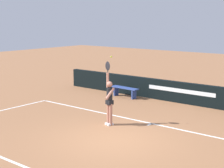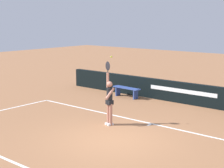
# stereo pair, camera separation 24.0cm
# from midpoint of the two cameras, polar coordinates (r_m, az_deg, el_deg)

# --- Properties ---
(ground_plane) EXTENTS (60.00, 60.00, 0.00)m
(ground_plane) POSITION_cam_midpoint_polar(r_m,az_deg,el_deg) (11.86, -0.30, -8.89)
(ground_plane) COLOR #976340
(court_lines) EXTENTS (12.39, 5.64, 0.00)m
(court_lines) POSITION_cam_midpoint_polar(r_m,az_deg,el_deg) (11.55, -1.64, -9.42)
(court_lines) COLOR white
(court_lines) RESTS_ON ground
(back_wall) EXTENTS (15.51, 0.27, 0.99)m
(back_wall) POSITION_cam_midpoint_polar(r_m,az_deg,el_deg) (16.71, 12.92, -1.67)
(back_wall) COLOR black
(back_wall) RESTS_ON ground
(tennis_player) EXTENTS (0.43, 0.42, 2.38)m
(tennis_player) POSITION_cam_midpoint_polar(r_m,az_deg,el_deg) (13.20, -0.95, -2.43)
(tennis_player) COLOR #AA6F5C
(tennis_player) RESTS_ON ground
(tennis_ball) EXTENTS (0.07, 0.07, 0.07)m
(tennis_ball) POSITION_cam_midpoint_polar(r_m,az_deg,el_deg) (13.00, -0.65, 4.37)
(tennis_ball) COLOR #C8DB33
(courtside_bench_far) EXTENTS (1.59, 0.47, 0.51)m
(courtside_bench_far) POSITION_cam_midpoint_polar(r_m,az_deg,el_deg) (17.96, 1.68, -0.92)
(courtside_bench_far) COLOR #314996
(courtside_bench_far) RESTS_ON ground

